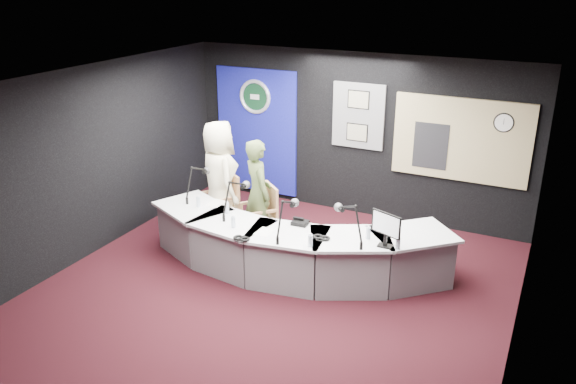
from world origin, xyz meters
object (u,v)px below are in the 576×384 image
at_px(person_man, 219,178).
at_px(person_woman, 258,194).
at_px(broadcast_desk, 290,247).
at_px(armchair_right, 259,217).
at_px(armchair_left, 221,202).

distance_m(person_man, person_woman, 0.82).
xyz_separation_m(broadcast_desk, armchair_right, (-0.81, 0.56, 0.08)).
relative_size(person_man, person_woman, 1.09).
relative_size(broadcast_desk, person_woman, 2.64).
relative_size(broadcast_desk, armchair_left, 4.43).
bearing_deg(armchair_left, person_man, 0.00).
height_order(person_man, person_woman, person_man).
bearing_deg(person_woman, armchair_right, -0.00).
distance_m(armchair_right, person_man, 0.95).
relative_size(broadcast_desk, armchair_right, 4.93).
xyz_separation_m(broadcast_desk, person_woman, (-0.81, 0.56, 0.48)).
bearing_deg(broadcast_desk, person_woman, 145.22).
bearing_deg(person_man, armchair_left, -0.00).
distance_m(armchair_left, person_woman, 0.89).
bearing_deg(broadcast_desk, armchair_left, 155.27).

